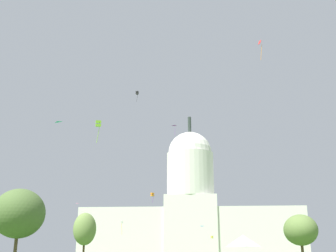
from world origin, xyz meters
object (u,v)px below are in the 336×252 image
at_px(kite_blue_low, 202,227).
at_px(kite_black_high, 137,93).
at_px(capitol_building, 191,214).
at_px(event_tent, 244,250).
at_px(tree_west_near, 19,213).
at_px(kite_yellow_low, 212,237).
at_px(kite_white_low, 122,225).
at_px(tree_east_far, 301,230).
at_px(tree_west_mid, 85,229).
at_px(kite_lime_mid, 98,124).
at_px(kite_cyan_mid, 57,122).
at_px(kite_pink_low, 78,204).
at_px(kite_violet_high, 175,127).
at_px(kite_orange_mid, 152,195).
at_px(kite_red_high, 260,45).

height_order(kite_blue_low, kite_black_high, kite_black_high).
distance_m(capitol_building, event_tent, 131.95).
relative_size(tree_west_near, kite_yellow_low, 12.82).
height_order(kite_white_low, kite_black_high, kite_black_high).
distance_m(tree_west_near, kite_blue_low, 108.17).
distance_m(tree_east_far, kite_blue_low, 67.34).
distance_m(tree_east_far, tree_west_mid, 60.93).
distance_m(event_tent, kite_lime_mid, 38.35).
distance_m(tree_east_far, kite_cyan_mid, 71.51).
height_order(capitol_building, tree_west_near, capitol_building).
bearing_deg(tree_west_mid, kite_lime_mid, -73.47).
xyz_separation_m(kite_white_low, kite_yellow_low, (28.95, 59.81, -1.80)).
relative_size(kite_cyan_mid, kite_yellow_low, 1.64).
xyz_separation_m(tree_west_near, kite_black_high, (13.94, 55.81, 46.54)).
distance_m(kite_lime_mid, kite_pink_low, 67.27).
distance_m(tree_west_near, kite_yellow_low, 116.15).
bearing_deg(kite_violet_high, kite_white_low, 147.53).
height_order(kite_lime_mid, kite_pink_low, kite_lime_mid).
distance_m(tree_west_mid, kite_lime_mid, 60.67).
height_order(kite_cyan_mid, kite_pink_low, kite_cyan_mid).
xyz_separation_m(kite_cyan_mid, kite_black_high, (9.73, 50.72, 26.54)).
relative_size(capitol_building, kite_orange_mid, 39.71).
relative_size(event_tent, kite_pink_low, 4.45).
bearing_deg(kite_red_high, kite_lime_mid, -54.06).
height_order(kite_white_low, kite_pink_low, kite_pink_low).
xyz_separation_m(kite_cyan_mid, kite_pink_low, (-6.95, 43.72, -12.99)).
xyz_separation_m(kite_blue_low, kite_cyan_mid, (-31.65, -96.92, 17.18)).
relative_size(kite_white_low, kite_black_high, 1.04).
bearing_deg(kite_red_high, kite_blue_low, -158.67).
bearing_deg(kite_white_low, kite_lime_mid, 11.85).
xyz_separation_m(capitol_building, kite_red_high, (17.35, -139.76, 20.96)).
xyz_separation_m(capitol_building, kite_lime_mid, (-12.02, -151.11, 1.61)).
bearing_deg(kite_lime_mid, tree_east_far, 33.54).
bearing_deg(kite_pink_low, kite_lime_mid, 126.03).
bearing_deg(kite_white_low, kite_red_high, 40.26).
distance_m(tree_east_far, kite_red_high, 57.30).
relative_size(tree_west_near, kite_cyan_mid, 7.84).
distance_m(event_tent, kite_black_high, 78.49).
bearing_deg(kite_pink_low, kite_violet_high, -171.84).
relative_size(capitol_building, kite_yellow_low, 97.95).
distance_m(kite_orange_mid, kite_black_high, 42.49).
relative_size(event_tent, kite_violet_high, 1.79).
distance_m(tree_west_near, tree_east_far, 74.52).
height_order(tree_east_far, kite_orange_mid, kite_orange_mid).
bearing_deg(kite_lime_mid, kite_orange_mid, 68.83).
bearing_deg(kite_violet_high, tree_west_near, -136.86).
bearing_deg(kite_orange_mid, kite_cyan_mid, -68.59).
relative_size(kite_red_high, kite_pink_low, 3.32).
height_order(capitol_building, kite_cyan_mid, capitol_building).
xyz_separation_m(tree_west_near, kite_orange_mid, (21.68, 38.56, 8.49)).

